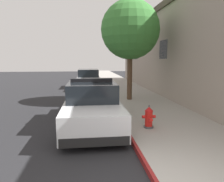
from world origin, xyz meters
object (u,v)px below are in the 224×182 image
object	(u,v)px
parked_car_silver_ahead	(88,79)
street_tree	(130,30)
fire_hydrant	(149,117)
police_cruiser	(92,104)

from	to	relation	value
parked_car_silver_ahead	street_tree	world-z (taller)	street_tree
parked_car_silver_ahead	street_tree	distance (m)	7.33
parked_car_silver_ahead	fire_hydrant	distance (m)	11.30
street_tree	police_cruiser	bearing A→B (deg)	-119.22
fire_hydrant	street_tree	xyz separation A→B (m)	(0.38, 4.93, 3.43)
parked_car_silver_ahead	fire_hydrant	bearing A→B (deg)	-80.52
parked_car_silver_ahead	street_tree	bearing A→B (deg)	-70.15
police_cruiser	street_tree	xyz separation A→B (m)	(2.19, 3.92, 3.18)
police_cruiser	parked_car_silver_ahead	bearing A→B (deg)	90.29
police_cruiser	fire_hydrant	bearing A→B (deg)	-29.28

